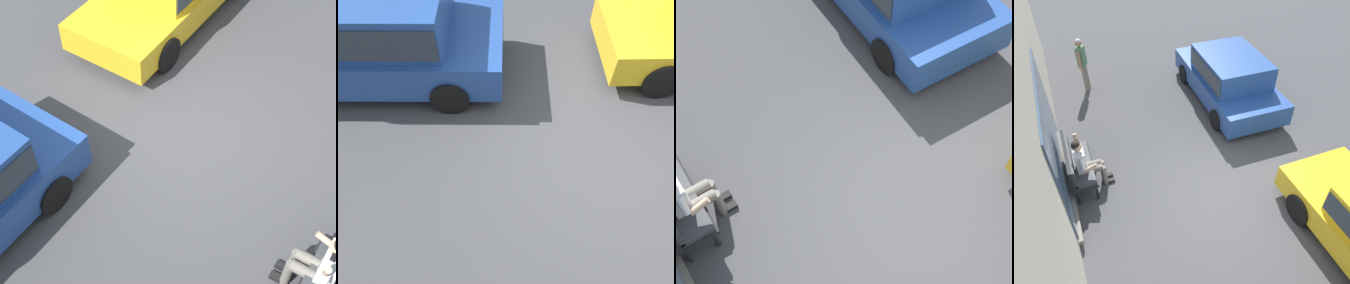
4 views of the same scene
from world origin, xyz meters
The scene contains 2 objects.
ground_plane centered at (0.00, 0.00, 0.00)m, with size 60.00×60.00×0.00m, color #424244.
person_on_phone centered at (1.46, 2.67, 0.73)m, with size 0.73×0.74×1.38m.
Camera 1 is at (4.79, 2.60, 6.46)m, focal length 55.00 mm.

